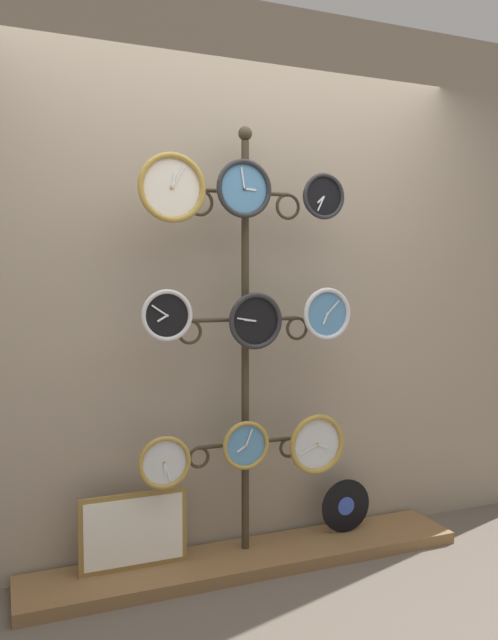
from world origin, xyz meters
name	(u,v)px	position (x,y,z in m)	size (l,w,h in m)	color
ground_plane	(279,598)	(0.00, 0.00, 0.00)	(12.00, 12.00, 0.00)	brown
shop_wall	(234,280)	(0.00, 0.57, 1.40)	(4.40, 0.04, 2.80)	gray
low_shelf	(250,559)	(0.00, 0.35, 0.03)	(2.20, 0.36, 0.06)	brown
display_stand	(245,425)	(0.00, 0.41, 0.69)	(0.68, 0.43, 2.14)	#382D1E
clock_top_left	(172,188)	(-0.40, 0.29, 1.81)	(0.31, 0.04, 0.31)	silver
clock_top_center	(244,189)	(-0.04, 0.32, 1.82)	(0.27, 0.04, 0.27)	#4C84B2
clock_top_right	(323,196)	(0.37, 0.30, 1.81)	(0.23, 0.04, 0.23)	black
clock_middle_left	(167,315)	(-0.42, 0.31, 1.24)	(0.24, 0.04, 0.24)	black
clock_middle_center	(255,321)	(0.01, 0.31, 1.21)	(0.27, 0.04, 0.27)	black
clock_middle_right	(327,314)	(0.39, 0.31, 1.23)	(0.26, 0.04, 0.26)	#4C84B2
clock_bottom_left	(164,462)	(-0.43, 0.32, 0.57)	(0.25, 0.04, 0.25)	silver
clock_bottom_center	(246,445)	(-0.03, 0.32, 0.61)	(0.24, 0.04, 0.24)	#4C84B2
clock_bottom_right	(317,444)	(0.34, 0.30, 0.58)	(0.30, 0.04, 0.30)	silver
vinyl_record	(346,506)	(0.57, 0.39, 0.20)	(0.28, 0.01, 0.28)	black
picture_frame	(134,531)	(-0.56, 0.39, 0.24)	(0.50, 0.02, 0.36)	olive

